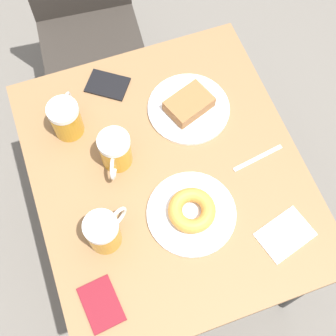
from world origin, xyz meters
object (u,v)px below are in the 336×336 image
at_px(beer_mug_left, 66,118).
at_px(passport_far_edge, 107,85).
at_px(beer_mug_right, 115,151).
at_px(plate_with_donut, 192,212).
at_px(beer_mug_center, 104,232).
at_px(napkin_folded, 285,235).
at_px(fork, 258,158).
at_px(plate_with_cake, 189,106).
at_px(passport_near_edge, 101,304).
at_px(chair, 85,15).

xyz_separation_m(beer_mug_left, passport_far_edge, (0.15, 0.11, -0.06)).
xyz_separation_m(beer_mug_left, beer_mug_right, (0.10, -0.15, 0.00)).
distance_m(plate_with_donut, passport_far_edge, 0.50).
bearing_deg(beer_mug_center, napkin_folded, -18.56).
height_order(fork, passport_far_edge, passport_far_edge).
height_order(beer_mug_center, fork, beer_mug_center).
xyz_separation_m(plate_with_donut, beer_mug_center, (-0.24, 0.01, 0.04)).
bearing_deg(beer_mug_center, plate_with_cake, 40.96).
bearing_deg(passport_near_edge, plate_with_cake, 48.55).
bearing_deg(passport_far_edge, plate_with_cake, -38.59).
xyz_separation_m(chair, plate_with_cake, (0.18, -0.65, 0.20)).
distance_m(plate_with_donut, fork, 0.26).
xyz_separation_m(napkin_folded, passport_near_edge, (-0.52, -0.01, 0.00)).
xyz_separation_m(plate_with_donut, napkin_folded, (0.22, -0.14, -0.02)).
xyz_separation_m(chair, passport_far_edge, (-0.03, -0.48, 0.19)).
xyz_separation_m(chair, napkin_folded, (0.29, -1.11, 0.19)).
relative_size(chair, fork, 5.22).
xyz_separation_m(plate_with_donut, passport_near_edge, (-0.30, -0.15, -0.01)).
bearing_deg(plate_with_cake, passport_near_edge, -131.45).
xyz_separation_m(beer_mug_center, fork, (0.48, 0.08, -0.06)).
relative_size(beer_mug_center, beer_mug_right, 0.97).
relative_size(plate_with_cake, beer_mug_left, 1.95).
xyz_separation_m(plate_with_donut, passport_far_edge, (-0.10, 0.49, -0.01)).
relative_size(beer_mug_right, napkin_folded, 0.77).
height_order(beer_mug_left, passport_near_edge, beer_mug_left).
height_order(chair, beer_mug_left, chair).
relative_size(plate_with_donut, beer_mug_right, 1.94).
bearing_deg(napkin_folded, passport_near_edge, -178.98).
bearing_deg(fork, plate_with_donut, -158.76).
height_order(plate_with_donut, passport_near_edge, plate_with_donut).
height_order(chair, beer_mug_right, chair).
xyz_separation_m(fork, passport_near_edge, (-0.55, -0.24, 0.00)).
distance_m(napkin_folded, passport_far_edge, 0.70).
bearing_deg(napkin_folded, beer_mug_center, 161.44).
xyz_separation_m(passport_near_edge, passport_far_edge, (0.21, 0.64, 0.00)).
bearing_deg(fork, chair, 109.81).
relative_size(plate_with_donut, passport_far_edge, 1.61).
bearing_deg(napkin_folded, passport_far_edge, 116.71).
height_order(chair, fork, chair).
height_order(chair, plate_with_cake, chair).
bearing_deg(fork, plate_with_cake, 120.30).
relative_size(fork, passport_far_edge, 1.06).
bearing_deg(plate_with_cake, chair, 105.77).
height_order(plate_with_donut, beer_mug_center, beer_mug_center).
height_order(beer_mug_center, passport_far_edge, beer_mug_center).
xyz_separation_m(plate_with_cake, napkin_folded, (0.11, -0.46, -0.01)).
relative_size(beer_mug_left, passport_near_edge, 0.95).
bearing_deg(beer_mug_right, chair, 84.26).
bearing_deg(plate_with_donut, fork, 21.24).
bearing_deg(napkin_folded, chair, 104.63).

